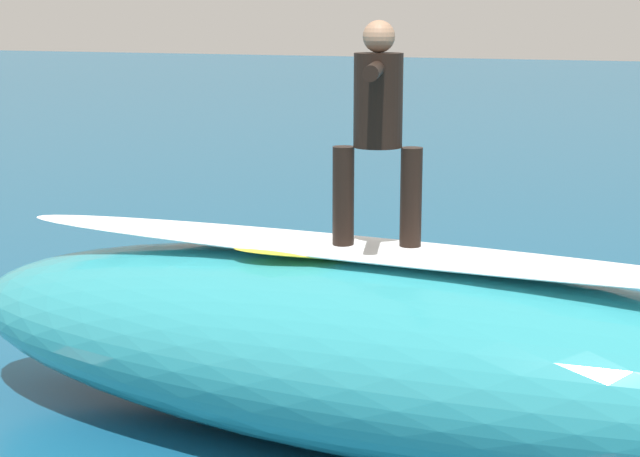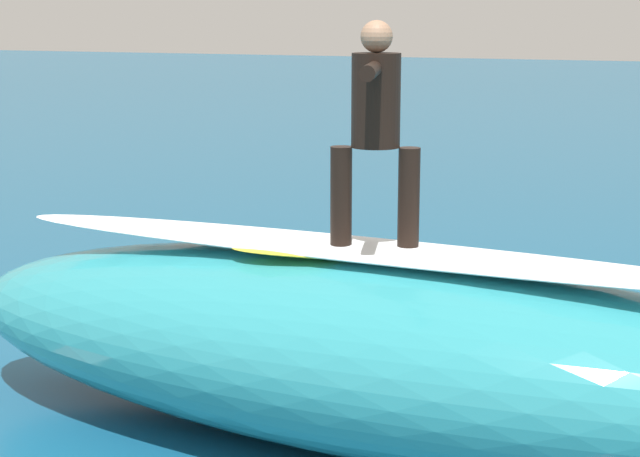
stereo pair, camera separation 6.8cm
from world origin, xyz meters
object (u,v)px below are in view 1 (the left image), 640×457
at_px(surfboard_paddling, 285,287).
at_px(surfer_paddling, 294,275).
at_px(surfboard_riding, 376,252).
at_px(surfer_riding, 378,117).

height_order(surfboard_paddling, surfer_paddling, surfer_paddling).
height_order(surfboard_riding, surfer_paddling, surfboard_riding).
bearing_deg(surfboard_riding, surfboard_paddling, -72.38).
bearing_deg(surfer_paddling, surfboard_riding, 132.36).
xyz_separation_m(surfboard_riding, surfer_paddling, (2.23, -3.65, -1.27)).
relative_size(surfboard_paddling, surfer_paddling, 1.15).
bearing_deg(surfer_paddling, surfboard_paddling, 0.00).
xyz_separation_m(surfboard_paddling, surfer_paddling, (-0.12, 0.02, 0.16)).
height_order(surfer_riding, surfer_paddling, surfer_riding).
xyz_separation_m(surfer_riding, surfboard_paddling, (2.35, -3.67, -2.38)).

